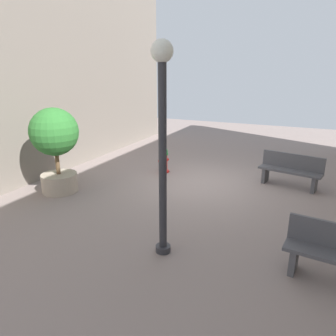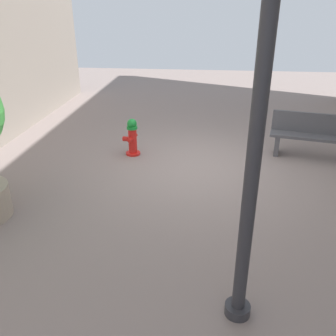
{
  "view_description": "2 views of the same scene",
  "coord_description": "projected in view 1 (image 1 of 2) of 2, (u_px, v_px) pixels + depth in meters",
  "views": [
    {
      "loc": [
        -2.74,
        8.42,
        3.22
      ],
      "look_at": [
        0.69,
        0.95,
        0.66
      ],
      "focal_mm": 33.27,
      "sensor_mm": 36.0,
      "label": 1
    },
    {
      "loc": [
        -0.09,
        6.83,
        3.12
      ],
      "look_at": [
        0.52,
        1.16,
        0.48
      ],
      "focal_mm": 38.6,
      "sensor_mm": 36.0,
      "label": 2
    }
  ],
  "objects": [
    {
      "name": "bench_near",
      "position": [
        291.0,
        170.0,
        8.97
      ],
      "size": [
        1.79,
        0.8,
        0.95
      ],
      "color": "#4C4C51",
      "rests_on": "ground_plane"
    },
    {
      "name": "ground_plane",
      "position": [
        202.0,
        183.0,
        9.36
      ],
      "size": [
        23.4,
        23.4,
        0.0
      ],
      "primitive_type": "plane",
      "color": "gray"
    },
    {
      "name": "fire_hydrant",
      "position": [
        164.0,
        160.0,
        10.28
      ],
      "size": [
        0.39,
        0.42,
        0.82
      ],
      "color": "red",
      "rests_on": "ground_plane"
    },
    {
      "name": "street_lamp",
      "position": [
        162.0,
        129.0,
        5.13
      ],
      "size": [
        0.36,
        0.36,
        3.7
      ],
      "color": "#2D2D33",
      "rests_on": "ground_plane"
    },
    {
      "name": "planter_tree",
      "position": [
        55.0,
        142.0,
        8.3
      ],
      "size": [
        1.28,
        1.28,
        2.33
      ],
      "color": "tan",
      "rests_on": "ground_plane"
    }
  ]
}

